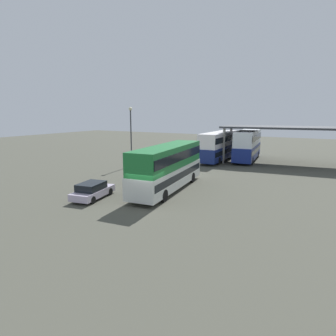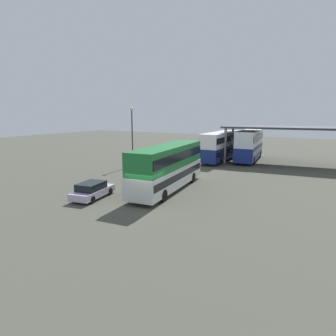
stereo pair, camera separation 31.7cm
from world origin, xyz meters
name	(u,v)px [view 1 (the left image)]	position (x,y,z in m)	size (l,w,h in m)	color
ground_plane	(146,205)	(0.00, 0.00, 0.00)	(140.00, 140.00, 0.00)	#48483D
double_decker_main	(168,166)	(-0.73, 4.72, 2.21)	(3.62, 11.38, 4.01)	silver
parked_hatchback	(93,190)	(-4.76, -0.66, 0.67)	(2.39, 4.30, 1.35)	#BCAEC8
double_decker_near_canopy	(219,145)	(-2.11, 22.59, 2.27)	(2.78, 11.31, 4.13)	navy
double_decker_mid_row	(248,144)	(1.56, 24.57, 2.39)	(3.47, 10.65, 4.37)	navy
depot_canopy	(288,129)	(6.89, 23.86, 4.73)	(17.62, 8.06, 5.07)	#33353A
lamppost_tall	(131,129)	(-10.51, 12.54, 4.80)	(0.44, 0.44, 7.59)	#33353A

